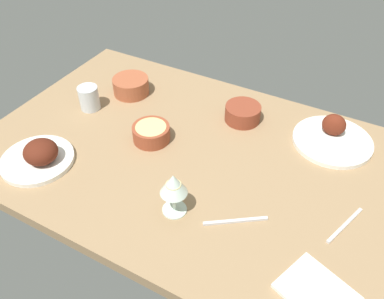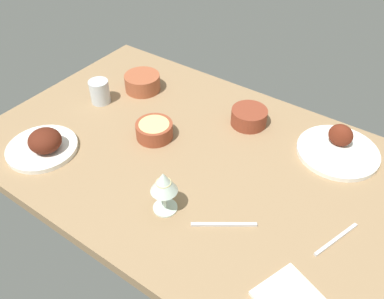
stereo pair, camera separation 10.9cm
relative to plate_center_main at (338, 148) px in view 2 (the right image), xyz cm
name	(u,v)px [view 2 (the right image)]	position (x,y,z in cm)	size (l,w,h in cm)	color
dining_table	(192,159)	(-38.54, -28.39, -3.86)	(140.00, 90.00, 4.00)	#937551
plate_center_main	(338,148)	(0.00, 0.00, 0.00)	(26.40, 26.40, 9.19)	white
plate_near_viewer	(43,145)	(-78.99, -55.09, 1.00)	(23.14, 23.14, 8.66)	white
bowl_onions	(249,116)	(-31.47, -3.38, 1.32)	(12.73, 12.73, 5.87)	brown
bowl_potatoes	(154,130)	(-54.21, -28.59, 1.12)	(12.65, 12.65, 5.47)	brown
bowl_sauce	(142,82)	(-76.77, -8.18, 1.64)	(13.92, 13.92, 6.48)	#A35133
wine_glass	(164,184)	(-31.56, -51.47, 8.06)	(7.60, 7.60, 14.00)	silver
water_tumbler	(100,92)	(-84.40, -23.86, 2.61)	(7.41, 7.41, 8.94)	silver
fork_loose	(336,239)	(11.96, -34.06, -1.46)	(16.47, 0.90, 0.80)	silver
spoon_loose	(224,224)	(-14.76, -47.01, -1.46)	(18.05, 0.90, 0.80)	silver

